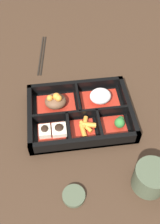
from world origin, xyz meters
TOP-DOWN VIEW (x-y plane):
  - ground_plane at (0.00, 0.00)m, footprint 3.00×3.00m
  - bento_base at (0.00, 0.00)m, footprint 0.32×0.24m
  - bento_rim at (0.00, -0.00)m, footprint 0.32×0.24m
  - bowl_stew at (-0.07, 0.05)m, footprint 0.12×0.09m
  - bowl_rice at (0.07, 0.05)m, footprint 0.12×0.09m
  - bowl_tofu at (-0.09, -0.06)m, footprint 0.08×0.07m
  - bowl_carrots at (0.01, -0.05)m, footprint 0.07×0.07m
  - bowl_greens at (0.11, -0.06)m, footprint 0.07×0.07m
  - tea_cup at (0.15, -0.24)m, footprint 0.09×0.09m
  - chopsticks at (-0.11, 0.32)m, footprint 0.04×0.22m
  - sauce_dish at (-0.05, -0.25)m, footprint 0.06×0.06m

SIDE VIEW (x-z plane):
  - ground_plane at x=0.00m, z-range 0.00..0.00m
  - chopsticks at x=-0.11m, z-range 0.00..0.01m
  - bento_base at x=0.00m, z-range 0.00..0.01m
  - sauce_dish at x=-0.05m, z-range 0.00..0.01m
  - bowl_carrots at x=0.01m, z-range 0.01..0.03m
  - bowl_tofu at x=-0.09m, z-range 0.01..0.04m
  - bento_rim at x=0.00m, z-range 0.00..0.04m
  - bowl_greens at x=0.11m, z-range 0.01..0.04m
  - bowl_stew at x=-0.07m, z-range 0.00..0.06m
  - bowl_rice at x=0.07m, z-range 0.01..0.06m
  - tea_cup at x=0.15m, z-range 0.00..0.08m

